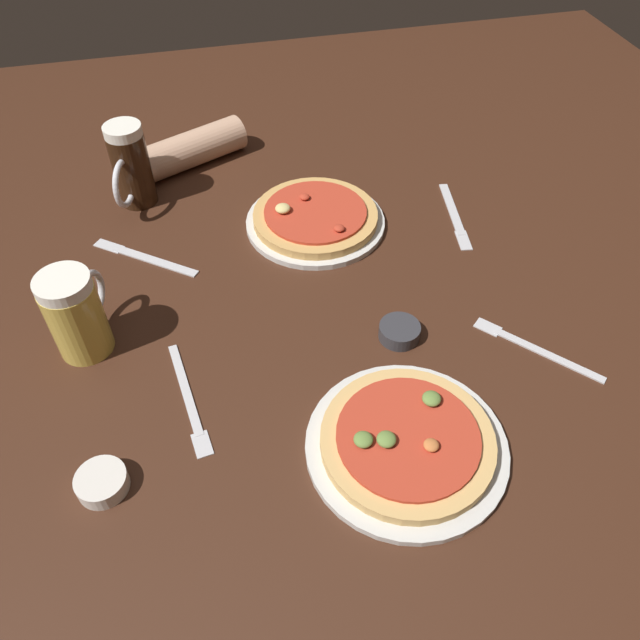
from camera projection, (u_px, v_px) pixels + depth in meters
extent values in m
cube|color=#3D2114|center=(320.00, 334.00, 1.09)|extent=(2.40, 2.40, 0.03)
cylinder|color=silver|center=(406.00, 446.00, 0.91)|extent=(0.30, 0.30, 0.01)
cylinder|color=tan|center=(407.00, 441.00, 0.90)|extent=(0.25, 0.25, 0.02)
cylinder|color=#B73823|center=(408.00, 436.00, 0.89)|extent=(0.21, 0.21, 0.01)
ellipsoid|color=olive|center=(386.00, 439.00, 0.87)|extent=(0.03, 0.03, 0.01)
ellipsoid|color=#C67038|center=(431.00, 445.00, 0.87)|extent=(0.02, 0.02, 0.01)
ellipsoid|color=olive|center=(432.00, 399.00, 0.92)|extent=(0.03, 0.03, 0.01)
ellipsoid|color=olive|center=(364.00, 439.00, 0.87)|extent=(0.03, 0.03, 0.01)
cylinder|color=silver|center=(315.00, 222.00, 1.27)|extent=(0.28, 0.28, 0.01)
cylinder|color=tan|center=(315.00, 216.00, 1.26)|extent=(0.25, 0.25, 0.02)
cylinder|color=#B73823|center=(315.00, 212.00, 1.25)|extent=(0.21, 0.21, 0.01)
ellipsoid|color=#DBC67A|center=(283.00, 208.00, 1.24)|extent=(0.03, 0.03, 0.02)
ellipsoid|color=#B73823|center=(339.00, 228.00, 1.20)|extent=(0.02, 0.02, 0.01)
ellipsoid|color=#B73823|center=(305.00, 197.00, 1.27)|extent=(0.02, 0.02, 0.01)
cylinder|color=gold|center=(77.00, 319.00, 1.00)|extent=(0.09, 0.09, 0.13)
cylinder|color=white|center=(62.00, 284.00, 0.94)|extent=(0.09, 0.09, 0.02)
torus|color=silver|center=(91.00, 295.00, 1.04)|extent=(0.04, 0.09, 0.09)
cylinder|color=black|center=(132.00, 169.00, 1.28)|extent=(0.08, 0.08, 0.16)
cylinder|color=white|center=(122.00, 131.00, 1.21)|extent=(0.08, 0.08, 0.02)
torus|color=silver|center=(124.00, 183.00, 1.24)|extent=(0.05, 0.10, 0.10)
cylinder|color=silver|center=(102.00, 482.00, 0.86)|extent=(0.07, 0.07, 0.03)
cylinder|color=#333338|center=(399.00, 332.00, 1.05)|extent=(0.07, 0.07, 0.03)
cube|color=silver|center=(549.00, 354.00, 1.03)|extent=(0.14, 0.15, 0.01)
cube|color=silver|center=(488.00, 326.00, 1.08)|extent=(0.05, 0.05, 0.00)
cube|color=silver|center=(452.00, 208.00, 1.31)|extent=(0.05, 0.18, 0.01)
cube|color=silver|center=(464.00, 240.00, 1.24)|extent=(0.03, 0.06, 0.00)
cube|color=silver|center=(185.00, 388.00, 0.99)|extent=(0.04, 0.19, 0.01)
cube|color=silver|center=(202.00, 444.00, 0.91)|extent=(0.03, 0.05, 0.00)
cube|color=silver|center=(155.00, 260.00, 1.20)|extent=(0.16, 0.13, 0.01)
cube|color=silver|center=(109.00, 245.00, 1.23)|extent=(0.06, 0.06, 0.00)
cylinder|color=tan|center=(191.00, 149.00, 1.40)|extent=(0.26, 0.18, 0.08)
ellipsoid|color=tan|center=(140.00, 168.00, 1.35)|extent=(0.10, 0.08, 0.07)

